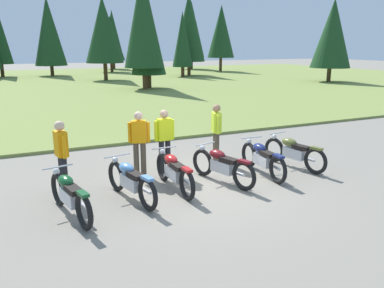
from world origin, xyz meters
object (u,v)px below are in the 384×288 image
Objects in this scene: motorcycle_navy at (262,158)px; rider_with_back_turned at (164,137)px; rider_near_row_end at (216,130)px; rider_in_hivis_vest at (139,140)px; motorcycle_british_green at (70,195)px; motorcycle_maroon at (222,165)px; motorcycle_sky_blue at (131,181)px; rider_checking_bike at (62,153)px; motorcycle_olive at (294,152)px; motorcycle_red at (174,171)px.

motorcycle_navy is 1.26× the size of rider_with_back_turned.
rider_with_back_turned is at bearing -171.41° from rider_near_row_end.
motorcycle_british_green is at bearing -138.16° from rider_in_hivis_vest.
motorcycle_navy is at bearing 3.23° from motorcycle_maroon.
motorcycle_sky_blue is 1.24× the size of rider_checking_bike.
rider_near_row_end is at bearing 29.35° from motorcycle_sky_blue.
rider_checking_bike is 1.98m from rider_in_hivis_vest.
rider_checking_bike is at bearing -170.89° from rider_near_row_end.
motorcycle_olive is 2.21m from rider_near_row_end.
motorcycle_olive is (3.60, 0.17, 0.00)m from motorcycle_red.
motorcycle_maroon is 1.22× the size of rider_with_back_turned.
motorcycle_maroon is (3.63, 0.44, 0.00)m from motorcycle_british_green.
rider_checking_bike is at bearing 166.36° from motorcycle_maroon.
motorcycle_navy is 2.58m from rider_with_back_turned.
motorcycle_british_green is at bearing -92.03° from rider_checking_bike.
rider_in_hivis_vest is at bearing 13.41° from rider_checking_bike.
motorcycle_sky_blue and motorcycle_olive have the same top height.
rider_checking_bike is at bearing 141.55° from motorcycle_sky_blue.
motorcycle_british_green is at bearing -146.65° from rider_with_back_turned.
rider_in_hivis_vest is (-0.42, 1.28, 0.51)m from motorcycle_red.
motorcycle_red is 1.44m from rider_in_hivis_vest.
motorcycle_sky_blue is (1.31, 0.31, 0.00)m from motorcycle_british_green.
motorcycle_british_green and motorcycle_maroon have the same top height.
motorcycle_british_green is 1.34m from motorcycle_sky_blue.
rider_in_hivis_vest reaches higher than motorcycle_olive.
motorcycle_sky_blue is 1.24× the size of rider_with_back_turned.
motorcycle_red is 2.48m from rider_near_row_end.
rider_in_hivis_vest is (-2.88, 1.26, 0.51)m from motorcycle_navy.
motorcycle_british_green and motorcycle_sky_blue have the same top height.
motorcycle_red and motorcycle_olive have the same top height.
motorcycle_maroon is (1.24, -0.05, 0.00)m from motorcycle_red.
motorcycle_maroon is at bearing -113.48° from rider_near_row_end.
rider_in_hivis_vest is (1.98, 1.77, 0.51)m from motorcycle_british_green.
motorcycle_british_green is 1.24× the size of rider_in_hivis_vest.
motorcycle_british_green and motorcycle_navy have the same top height.
motorcycle_navy is at bearing -9.44° from rider_checking_bike.
motorcycle_sky_blue is 1.10m from motorcycle_red.
motorcycle_sky_blue and motorcycle_maroon have the same top height.
motorcycle_maroon is at bearing 6.90° from motorcycle_british_green.
motorcycle_red is 1.26× the size of rider_in_hivis_vest.
motorcycle_maroon and motorcycle_olive have the same top height.
motorcycle_maroon is at bearing -52.92° from rider_with_back_turned.
motorcycle_olive is at bearing 4.38° from motorcycle_sky_blue.
rider_with_back_turned is (-2.21, 1.23, 0.51)m from motorcycle_navy.
rider_checking_bike is 4.31m from rider_near_row_end.
motorcycle_sky_blue is 1.00× the size of motorcycle_olive.
rider_near_row_end is at bearing 110.53° from motorcycle_navy.
rider_near_row_end reaches higher than motorcycle_british_green.
motorcycle_red is 3.60m from motorcycle_olive.
motorcycle_navy is 1.26× the size of rider_near_row_end.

